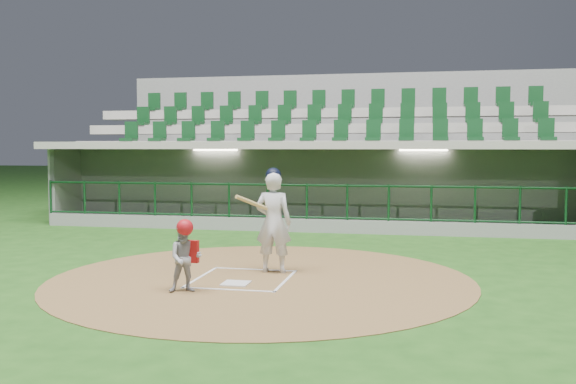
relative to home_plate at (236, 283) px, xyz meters
name	(u,v)px	position (x,y,z in m)	size (l,w,h in m)	color
ground	(247,276)	(0.00, 0.70, -0.02)	(120.00, 120.00, 0.00)	#1D4A15
dirt_circle	(261,279)	(0.30, 0.50, -0.02)	(7.20, 7.20, 0.01)	brown
home_plate	(236,283)	(0.00, 0.00, 0.00)	(0.43, 0.43, 0.02)	silver
batter_box_chalk	(242,279)	(0.00, 0.40, 0.00)	(1.55, 1.80, 0.01)	white
dugout_structure	(315,191)	(-0.08, 8.52, 0.94)	(16.40, 3.70, 3.00)	gray
seating_deck	(332,172)	(0.00, 11.61, 1.40)	(17.00, 6.72, 5.15)	slate
batter	(273,220)	(0.38, 1.09, 0.93)	(0.87, 0.86, 1.88)	silver
catcher	(185,256)	(-0.60, -0.70, 0.55)	(0.63, 0.57, 1.13)	#99999E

